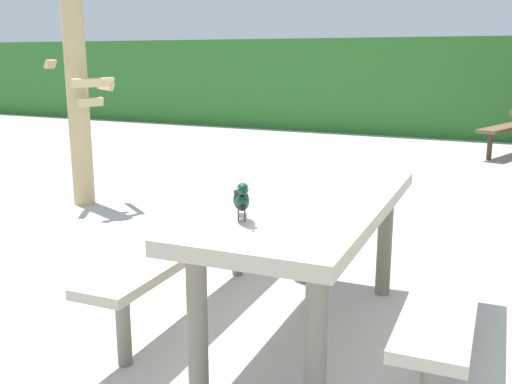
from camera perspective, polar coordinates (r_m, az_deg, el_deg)
ground_plane at (r=3.09m, az=2.76°, el=-14.79°), size 60.00×60.00×0.00m
hedge_wall at (r=11.62m, az=20.37°, el=9.55°), size 28.00×1.46×1.77m
picnic_table_foreground at (r=3.01m, az=5.09°, el=-4.08°), size 1.74×1.83×0.74m
bird_grackle at (r=2.52m, az=-1.42°, el=-0.69°), size 0.18×0.25×0.18m
stalk_post_left_side at (r=5.95m, az=-16.89°, el=8.16°), size 0.66×0.68×1.96m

